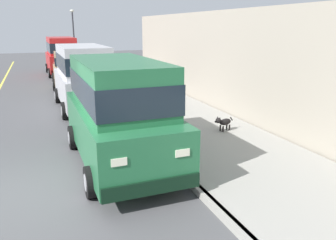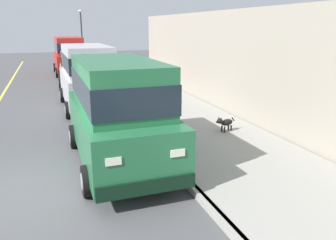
# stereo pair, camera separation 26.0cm
# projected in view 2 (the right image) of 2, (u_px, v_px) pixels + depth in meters

# --- Properties ---
(ground_plane) EXTENTS (80.00, 80.00, 0.00)m
(ground_plane) POSITION_uv_depth(u_px,v_px,m) (27.00, 192.00, 6.91)
(ground_plane) COLOR #4C4C4F
(curb) EXTENTS (0.16, 64.00, 0.14)m
(curb) POSITION_uv_depth(u_px,v_px,m) (174.00, 168.00, 7.91)
(curb) COLOR gray
(curb) RESTS_ON ground
(sidewalk) EXTENTS (3.60, 64.00, 0.14)m
(sidewalk) POSITION_uv_depth(u_px,v_px,m) (242.00, 158.00, 8.48)
(sidewalk) COLOR #99968E
(sidewalk) RESTS_ON ground
(car_green_van) EXTENTS (2.17, 4.92, 2.52)m
(car_green_van) POSITION_uv_depth(u_px,v_px,m) (118.00, 108.00, 8.06)
(car_green_van) COLOR #23663D
(car_green_van) RESTS_ON ground
(car_silver_van) EXTENTS (2.20, 4.93, 2.52)m
(car_silver_van) POSITION_uv_depth(u_px,v_px,m) (88.00, 74.00, 13.70)
(car_silver_van) COLOR #BCBCC1
(car_silver_van) RESTS_ON ground
(car_tan_hatchback) EXTENTS (2.05, 3.86, 1.88)m
(car_tan_hatchback) POSITION_uv_depth(u_px,v_px,m) (76.00, 68.00, 19.02)
(car_tan_hatchback) COLOR tan
(car_tan_hatchback) RESTS_ON ground
(car_red_van) EXTENTS (2.20, 4.93, 2.52)m
(car_red_van) POSITION_uv_depth(u_px,v_px,m) (69.00, 54.00, 23.55)
(car_red_van) COLOR red
(car_red_van) RESTS_ON ground
(dog_black) EXTENTS (0.74, 0.31, 0.49)m
(dog_black) POSITION_uv_depth(u_px,v_px,m) (225.00, 122.00, 10.34)
(dog_black) COLOR black
(dog_black) RESTS_ON sidewalk
(street_lamp) EXTENTS (0.36, 0.36, 4.42)m
(street_lamp) POSITION_uv_depth(u_px,v_px,m) (81.00, 30.00, 28.53)
(street_lamp) COLOR #2D2D33
(street_lamp) RESTS_ON sidewalk
(building_facade) EXTENTS (0.50, 20.00, 3.83)m
(building_facade) POSITION_uv_depth(u_px,v_px,m) (230.00, 63.00, 12.79)
(building_facade) COLOR #9E9384
(building_facade) RESTS_ON ground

